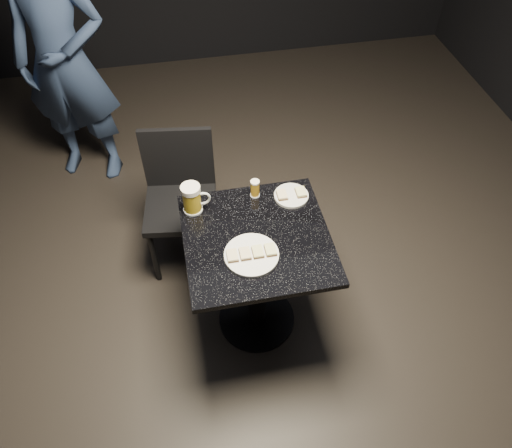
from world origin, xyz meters
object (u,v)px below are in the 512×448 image
(table, at_px, (257,267))
(chair, at_px, (180,193))
(plate_large, at_px, (251,255))
(beer_mug, at_px, (192,198))
(patron, at_px, (64,61))
(plate_small, at_px, (291,196))
(beer_tumbler, at_px, (255,188))

(table, relative_size, chair, 0.86)
(plate_large, xyz_separation_m, table, (0.05, 0.11, -0.25))
(table, relative_size, beer_mug, 4.75)
(table, height_order, beer_mug, beer_mug)
(chair, bearing_deg, beer_mug, -81.21)
(beer_mug, bearing_deg, patron, 116.82)
(table, bearing_deg, patron, 121.16)
(plate_small, relative_size, beer_mug, 1.12)
(plate_small, xyz_separation_m, beer_tumbler, (-0.18, 0.05, 0.04))
(plate_small, height_order, beer_mug, beer_mug)
(plate_small, height_order, beer_tumbler, beer_tumbler)
(plate_small, relative_size, patron, 0.10)
(plate_small, bearing_deg, plate_large, -128.73)
(beer_tumbler, bearing_deg, table, -99.32)
(plate_large, bearing_deg, beer_tumbler, 76.59)
(plate_large, xyz_separation_m, plate_small, (0.27, 0.34, 0.00))
(plate_large, distance_m, patron, 1.91)
(beer_mug, bearing_deg, beer_tumbler, 7.21)
(patron, relative_size, chair, 2.04)
(plate_large, relative_size, table, 0.34)
(beer_tumbler, bearing_deg, plate_large, -103.41)
(plate_large, bearing_deg, table, 66.79)
(plate_large, height_order, beer_tumbler, beer_tumbler)
(plate_large, distance_m, chair, 0.83)
(table, distance_m, chair, 0.71)
(patron, bearing_deg, beer_mug, -46.08)
(beer_tumbler, height_order, chair, chair)
(table, bearing_deg, plate_small, 45.67)
(plate_small, distance_m, patron, 1.78)
(chair, bearing_deg, beer_tumbler, -42.28)
(patron, xyz_separation_m, beer_tumbler, (0.99, -1.29, -0.10))
(table, height_order, chair, chair)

